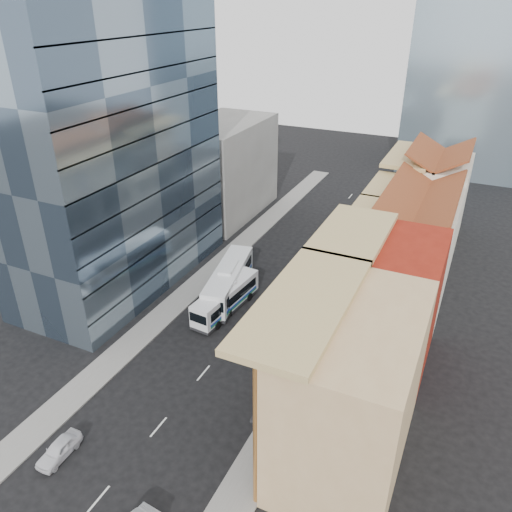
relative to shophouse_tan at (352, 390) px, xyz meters
The scene contains 14 objects.
ground 16.03m from the shophouse_tan, 160.35° to the right, with size 200.00×200.00×0.00m, color black.
sidewalk_right 18.82m from the shophouse_tan, 107.93° to the left, with size 3.00×90.00×0.15m, color slate.
sidewalk_left 28.82m from the shophouse_tan, 142.93° to the left, with size 3.00×90.00×0.15m, color slate.
shophouse_tan is the anchor object (origin of this frame).
shophouse_red 12.00m from the shophouse_tan, 90.00° to the left, with size 8.00×10.00×12.00m, color maroon.
shophouse_cream_near 21.52m from the shophouse_tan, 90.00° to the left, with size 8.00×9.00×10.00m, color silver.
shophouse_cream_mid 30.52m from the shophouse_tan, 90.00° to the left, with size 8.00×9.00×10.00m, color silver.
shophouse_cream_far 41.00m from the shophouse_tan, 90.00° to the left, with size 8.00×12.00×11.00m, color silver.
office_tower 35.19m from the shophouse_tan, 155.70° to the left, with size 12.00×26.00×30.00m, color #3C4D5F.
office_block_far 47.64m from the shophouse_tan, 129.04° to the left, with size 10.00×18.00×14.00m, color gray.
bus_left_near 21.63m from the shophouse_tan, 142.87° to the left, with size 2.34×10.00×3.21m, color silver, non-canonical shape.
bus_left_far 24.25m from the shophouse_tan, 139.10° to the left, with size 2.77×11.84×3.80m, color silver, non-canonical shape.
bus_right 14.17m from the shophouse_tan, 129.07° to the left, with size 2.42×10.33×3.31m, color white, non-canonical shape.
sedan_left 21.84m from the shophouse_tan, 153.73° to the right, with size 1.53×3.79×1.29m, color silver.
Camera 1 is at (19.09, -21.60, 30.36)m, focal length 35.00 mm.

